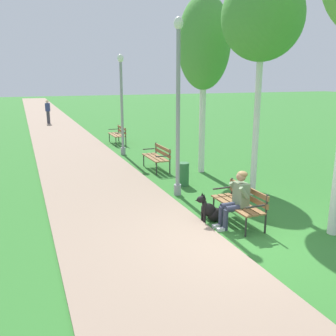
{
  "coord_description": "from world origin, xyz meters",
  "views": [
    {
      "loc": [
        -3.94,
        -5.9,
        3.21
      ],
      "look_at": [
        -0.5,
        2.78,
        0.9
      ],
      "focal_mm": 39.62,
      "sensor_mm": 36.0,
      "label": 1
    }
  ],
  "objects_px": {
    "litter_bin": "(183,174)",
    "pedestrian_distant": "(48,112)",
    "park_bench_mid": "(158,156)",
    "person_seated_on_near_bench": "(237,197)",
    "park_bench_far": "(118,133)",
    "lamp_post_near": "(178,108)",
    "birch_tree_third": "(204,44)",
    "park_bench_near": "(241,201)",
    "birch_tree_second": "(262,18)",
    "dog_black": "(211,211)",
    "lamp_post_mid": "(122,104)"
  },
  "relations": [
    {
      "from": "park_bench_mid",
      "to": "lamp_post_near",
      "type": "relative_size",
      "value": 0.32
    },
    {
      "from": "park_bench_near",
      "to": "park_bench_mid",
      "type": "bearing_deg",
      "value": 90.39
    },
    {
      "from": "birch_tree_second",
      "to": "park_bench_mid",
      "type": "bearing_deg",
      "value": 112.53
    },
    {
      "from": "park_bench_far",
      "to": "lamp_post_mid",
      "type": "bearing_deg",
      "value": -100.02
    },
    {
      "from": "person_seated_on_near_bench",
      "to": "lamp_post_near",
      "type": "height_order",
      "value": "lamp_post_near"
    },
    {
      "from": "lamp_post_near",
      "to": "lamp_post_mid",
      "type": "height_order",
      "value": "lamp_post_near"
    },
    {
      "from": "park_bench_mid",
      "to": "person_seated_on_near_bench",
      "type": "bearing_deg",
      "value": -91.81
    },
    {
      "from": "dog_black",
      "to": "birch_tree_third",
      "type": "xyz_separation_m",
      "value": [
        1.85,
        4.17,
        3.96
      ]
    },
    {
      "from": "park_bench_mid",
      "to": "park_bench_far",
      "type": "height_order",
      "value": "same"
    },
    {
      "from": "park_bench_near",
      "to": "pedestrian_distant",
      "type": "xyz_separation_m",
      "value": [
        -2.63,
        20.31,
        0.33
      ]
    },
    {
      "from": "pedestrian_distant",
      "to": "dog_black",
      "type": "bearing_deg",
      "value": -84.17
    },
    {
      "from": "park_bench_mid",
      "to": "birch_tree_third",
      "type": "relative_size",
      "value": 0.26
    },
    {
      "from": "person_seated_on_near_bench",
      "to": "birch_tree_second",
      "type": "relative_size",
      "value": 0.22
    },
    {
      "from": "park_bench_mid",
      "to": "lamp_post_near",
      "type": "xyz_separation_m",
      "value": [
        -0.48,
        -2.9,
        1.9
      ]
    },
    {
      "from": "park_bench_far",
      "to": "litter_bin",
      "type": "relative_size",
      "value": 2.14
    },
    {
      "from": "person_seated_on_near_bench",
      "to": "pedestrian_distant",
      "type": "bearing_deg",
      "value": 96.75
    },
    {
      "from": "park_bench_mid",
      "to": "birch_tree_second",
      "type": "distance_m",
      "value": 5.69
    },
    {
      "from": "park_bench_mid",
      "to": "birch_tree_third",
      "type": "distance_m",
      "value": 4.02
    },
    {
      "from": "dog_black",
      "to": "litter_bin",
      "type": "relative_size",
      "value": 1.19
    },
    {
      "from": "lamp_post_near",
      "to": "birch_tree_third",
      "type": "relative_size",
      "value": 0.81
    },
    {
      "from": "pedestrian_distant",
      "to": "park_bench_far",
      "type": "bearing_deg",
      "value": -74.56
    },
    {
      "from": "litter_bin",
      "to": "lamp_post_near",
      "type": "bearing_deg",
      "value": -122.95
    },
    {
      "from": "dog_black",
      "to": "pedestrian_distant",
      "type": "distance_m",
      "value": 20.12
    },
    {
      "from": "person_seated_on_near_bench",
      "to": "dog_black",
      "type": "xyz_separation_m",
      "value": [
        -0.38,
        0.45,
        -0.42
      ]
    },
    {
      "from": "park_bench_mid",
      "to": "person_seated_on_near_bench",
      "type": "xyz_separation_m",
      "value": [
        -0.17,
        -5.44,
        0.17
      ]
    },
    {
      "from": "dog_black",
      "to": "park_bench_far",
      "type": "bearing_deg",
      "value": 87.02
    },
    {
      "from": "birch_tree_second",
      "to": "birch_tree_third",
      "type": "height_order",
      "value": "birch_tree_second"
    },
    {
      "from": "park_bench_near",
      "to": "person_seated_on_near_bench",
      "type": "height_order",
      "value": "person_seated_on_near_bench"
    },
    {
      "from": "pedestrian_distant",
      "to": "park_bench_near",
      "type": "bearing_deg",
      "value": -82.62
    },
    {
      "from": "park_bench_mid",
      "to": "park_bench_far",
      "type": "bearing_deg",
      "value": 90.0
    },
    {
      "from": "park_bench_near",
      "to": "dog_black",
      "type": "bearing_deg",
      "value": 153.23
    },
    {
      "from": "dog_black",
      "to": "pedestrian_distant",
      "type": "relative_size",
      "value": 0.5
    },
    {
      "from": "birch_tree_second",
      "to": "dog_black",
      "type": "bearing_deg",
      "value": -146.27
    },
    {
      "from": "park_bench_mid",
      "to": "birch_tree_second",
      "type": "relative_size",
      "value": 0.26
    },
    {
      "from": "park_bench_near",
      "to": "litter_bin",
      "type": "xyz_separation_m",
      "value": [
        0.0,
        3.18,
        -0.16
      ]
    },
    {
      "from": "birch_tree_third",
      "to": "pedestrian_distant",
      "type": "xyz_separation_m",
      "value": [
        -3.9,
        15.84,
        -3.38
      ]
    },
    {
      "from": "park_bench_far",
      "to": "birch_tree_third",
      "type": "relative_size",
      "value": 0.26
    },
    {
      "from": "dog_black",
      "to": "litter_bin",
      "type": "height_order",
      "value": "dog_black"
    },
    {
      "from": "dog_black",
      "to": "pedestrian_distant",
      "type": "bearing_deg",
      "value": 95.83
    },
    {
      "from": "park_bench_mid",
      "to": "lamp_post_mid",
      "type": "xyz_separation_m",
      "value": [
        -0.46,
        3.0,
        1.6
      ]
    },
    {
      "from": "dog_black",
      "to": "person_seated_on_near_bench",
      "type": "bearing_deg",
      "value": -49.68
    },
    {
      "from": "park_bench_far",
      "to": "birch_tree_second",
      "type": "xyz_separation_m",
      "value": [
        1.5,
        -9.24,
        4.13
      ]
    },
    {
      "from": "birch_tree_third",
      "to": "pedestrian_distant",
      "type": "distance_m",
      "value": 16.66
    },
    {
      "from": "birch_tree_third",
      "to": "park_bench_mid",
      "type": "bearing_deg",
      "value": 147.69
    },
    {
      "from": "park_bench_mid",
      "to": "person_seated_on_near_bench",
      "type": "height_order",
      "value": "person_seated_on_near_bench"
    },
    {
      "from": "park_bench_far",
      "to": "lamp_post_near",
      "type": "xyz_separation_m",
      "value": [
        -0.48,
        -8.53,
        1.9
      ]
    },
    {
      "from": "litter_bin",
      "to": "pedestrian_distant",
      "type": "xyz_separation_m",
      "value": [
        -2.63,
        17.13,
        0.49
      ]
    },
    {
      "from": "lamp_post_near",
      "to": "pedestrian_distant",
      "type": "bearing_deg",
      "value": 96.74
    },
    {
      "from": "park_bench_far",
      "to": "birch_tree_third",
      "type": "bearing_deg",
      "value": -78.59
    },
    {
      "from": "park_bench_mid",
      "to": "person_seated_on_near_bench",
      "type": "distance_m",
      "value": 5.45
    }
  ]
}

